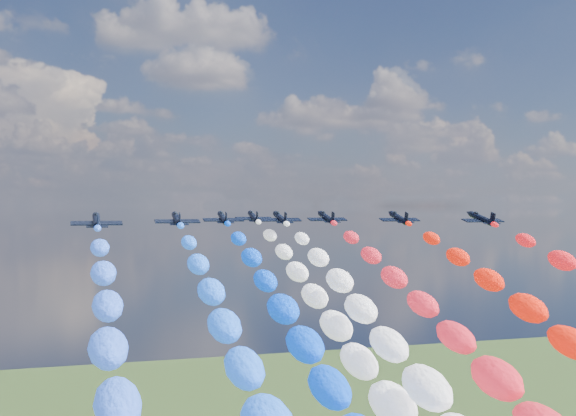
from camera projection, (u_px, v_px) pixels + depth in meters
name	position (u px, v px, depth m)	size (l,w,h in m)	color
jet_0	(97.00, 221.00, 114.85)	(7.97, 10.68, 2.35)	black
jet_1	(177.00, 219.00, 129.20)	(7.97, 10.68, 2.35)	black
jet_2	(223.00, 218.00, 143.35)	(7.97, 10.68, 2.35)	black
jet_3	(280.00, 218.00, 143.61)	(7.97, 10.68, 2.35)	black
jet_4	(253.00, 217.00, 158.24)	(7.97, 10.68, 2.35)	black
trail_4	(374.00, 402.00, 95.11)	(6.80, 129.95, 51.78)	white
jet_5	(326.00, 218.00, 148.44)	(7.97, 10.68, 2.35)	black
jet_6	(399.00, 218.00, 144.53)	(7.97, 10.68, 2.35)	black
jet_7	(481.00, 219.00, 136.62)	(7.97, 10.68, 2.35)	black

